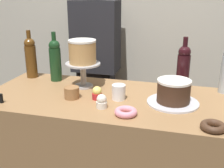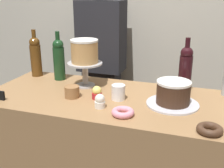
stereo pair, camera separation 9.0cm
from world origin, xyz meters
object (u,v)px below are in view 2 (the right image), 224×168
(cake_stand_pedestal, at_px, (85,70))
(wine_bottle_dark_red, at_px, (185,69))
(coffee_cup_ceramic, at_px, (118,92))
(cupcake_vanilla, at_px, (100,101))
(donut_pink, at_px, (123,112))
(chocolate_round_cake, at_px, (173,92))
(barista_figure, at_px, (102,71))
(wine_bottle_green, at_px, (59,59))
(donut_chocolate, at_px, (210,129))
(cookie_stack, at_px, (72,92))
(wine_bottle_amber, at_px, (36,56))
(white_layer_cake, at_px, (85,51))
(cupcake_lemon, at_px, (97,93))

(cake_stand_pedestal, relative_size, wine_bottle_dark_red, 0.66)
(cake_stand_pedestal, bearing_deg, coffee_cup_ceramic, -29.04)
(cake_stand_pedestal, xyz_separation_m, cupcake_vanilla, (0.20, -0.28, -0.07))
(cupcake_vanilla, height_order, donut_pink, cupcake_vanilla)
(chocolate_round_cake, height_order, barista_figure, barista_figure)
(wine_bottle_green, bearing_deg, cupcake_vanilla, -39.98)
(donut_chocolate, bearing_deg, cookie_stack, 165.99)
(wine_bottle_dark_red, bearing_deg, cake_stand_pedestal, -171.14)
(wine_bottle_green, relative_size, donut_chocolate, 2.91)
(cake_stand_pedestal, xyz_separation_m, barista_figure, (-0.09, 0.53, -0.16))
(donut_pink, xyz_separation_m, cookie_stack, (-0.34, 0.14, 0.02))
(wine_bottle_amber, height_order, donut_pink, wine_bottle_amber)
(white_layer_cake, height_order, cupcake_vanilla, white_layer_cake)
(cupcake_lemon, relative_size, donut_pink, 0.66)
(donut_pink, bearing_deg, coffee_cup_ceramic, 113.38)
(cake_stand_pedestal, height_order, donut_pink, cake_stand_pedestal)
(cake_stand_pedestal, bearing_deg, barista_figure, 99.59)
(cupcake_lemon, distance_m, barista_figure, 0.74)
(barista_figure, bearing_deg, cupcake_vanilla, -70.09)
(wine_bottle_amber, bearing_deg, cupcake_vanilla, -31.60)
(donut_chocolate, height_order, barista_figure, barista_figure)
(wine_bottle_dark_red, relative_size, donut_pink, 2.91)
(coffee_cup_ceramic, bearing_deg, wine_bottle_amber, 160.04)
(cupcake_lemon, bearing_deg, white_layer_cake, 129.99)
(barista_figure, bearing_deg, wine_bottle_amber, -127.66)
(white_layer_cake, xyz_separation_m, cookie_stack, (0.00, -0.20, -0.19))
(white_layer_cake, relative_size, chocolate_round_cake, 0.94)
(cupcake_lemon, xyz_separation_m, donut_chocolate, (0.60, -0.21, -0.02))
(barista_figure, bearing_deg, donut_chocolate, -47.53)
(white_layer_cake, height_order, chocolate_round_cake, white_layer_cake)
(wine_bottle_dark_red, relative_size, coffee_cup_ceramic, 3.83)
(wine_bottle_amber, height_order, barista_figure, barista_figure)
(white_layer_cake, height_order, donut_pink, white_layer_cake)
(chocolate_round_cake, relative_size, wine_bottle_amber, 0.55)
(cookie_stack, bearing_deg, donut_chocolate, -14.01)
(white_layer_cake, bearing_deg, donut_pink, -44.19)
(cupcake_lemon, xyz_separation_m, coffee_cup_ceramic, (0.12, 0.03, 0.01))
(cookie_stack, bearing_deg, barista_figure, 97.28)
(wine_bottle_dark_red, xyz_separation_m, cupcake_lemon, (-0.45, -0.27, -0.11))
(wine_bottle_amber, bearing_deg, wine_bottle_dark_red, -0.50)
(donut_chocolate, bearing_deg, cake_stand_pedestal, 152.86)
(chocolate_round_cake, distance_m, cookie_stack, 0.56)
(cake_stand_pedestal, xyz_separation_m, wine_bottle_dark_red, (0.60, 0.09, 0.04))
(donut_chocolate, xyz_separation_m, cookie_stack, (-0.74, 0.18, 0.02))
(wine_bottle_dark_red, xyz_separation_m, wine_bottle_green, (-0.82, -0.02, 0.00))
(donut_pink, height_order, barista_figure, barista_figure)
(wine_bottle_green, relative_size, cookie_stack, 3.87)
(cake_stand_pedestal, distance_m, cupcake_lemon, 0.24)
(white_layer_cake, xyz_separation_m, wine_bottle_green, (-0.22, 0.08, -0.08))
(white_layer_cake, bearing_deg, chocolate_round_cake, -13.15)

